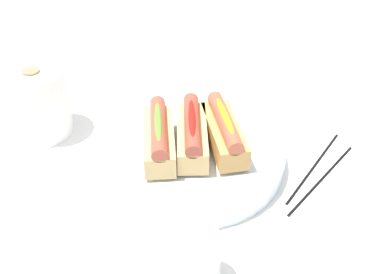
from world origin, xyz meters
The scene contains 9 objects.
ground_plane centered at (0.00, 0.00, 0.00)m, with size 2.40×2.40×0.00m, color white.
serving_bowl centered at (0.02, -0.02, 0.02)m, with size 0.32×0.32×0.04m.
hotdog_front centered at (0.03, -0.07, 0.06)m, with size 0.16×0.10×0.06m.
hotdog_back centered at (0.02, -0.02, 0.06)m, with size 0.16×0.08×0.06m.
hotdog_side centered at (0.00, 0.03, 0.06)m, with size 0.16×0.08×0.06m.
water_glass centered at (-0.23, -0.06, 0.04)m, with size 0.07×0.07×0.09m.
paper_towel_roll centered at (0.07, 0.28, 0.07)m, with size 0.11×0.11×0.13m.
chopstick_near centered at (0.04, -0.23, 0.00)m, with size 0.01×0.01×0.22m, color black.
chopstick_far centered at (0.01, -0.24, 0.00)m, with size 0.01×0.01×0.22m, color black.
Camera 1 is at (-0.61, -0.12, 0.56)m, focal length 44.72 mm.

